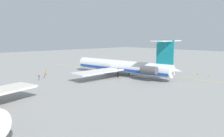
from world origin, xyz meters
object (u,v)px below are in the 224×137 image
ground_crew_near_tail (115,62)px  safety_cone_tail (197,74)px  safety_cone_nose (36,75)px  ground_crew_starboard (39,77)px  safety_cone_wingtip (209,75)px  main_jetliner (124,66)px  ground_crew_portside (46,72)px  ground_crew_near_nose (44,74)px

ground_crew_near_tail → safety_cone_tail: 38.77m
safety_cone_nose → ground_crew_near_tail: bearing=-85.3°
ground_crew_near_tail → ground_crew_starboard: 42.95m
safety_cone_nose → safety_cone_wingtip: size_ratio=1.00×
safety_cone_tail → safety_cone_wingtip: bearing=-170.2°
main_jetliner → safety_cone_tail: 25.44m
ground_crew_starboard → safety_cone_nose: ground_crew_starboard is taller
safety_cone_wingtip → ground_crew_near_tail: bearing=3.5°
ground_crew_portside → safety_cone_wingtip: (-37.93, -38.63, -0.77)m
ground_crew_portside → safety_cone_tail: bearing=-9.6°
ground_crew_portside → safety_cone_nose: 3.36m
main_jetliner → safety_cone_wingtip: size_ratio=74.03×
ground_crew_near_tail → ground_crew_portside: ground_crew_near_tail is taller
safety_cone_wingtip → safety_cone_tail: same height
ground_crew_portside → safety_cone_tail: 51.17m
main_jetliner → ground_crew_near_tail: 29.87m
main_jetliner → safety_cone_wingtip: main_jetliner is taller
main_jetliner → ground_crew_near_nose: 25.25m
ground_crew_near_tail → main_jetliner: bearing=102.9°
ground_crew_near_tail → ground_crew_starboard: ground_crew_near_tail is taller
safety_cone_tail → main_jetliner: bearing=53.1°
ground_crew_near_nose → ground_crew_portside: 5.24m
main_jetliner → ground_crew_portside: bearing=35.6°
safety_cone_wingtip → ground_crew_starboard: bearing=54.7°
ground_crew_starboard → safety_cone_tail: ground_crew_starboard is taller
ground_crew_portside → ground_crew_starboard: (-6.71, 5.43, 0.01)m
ground_crew_portside → safety_cone_wingtip: size_ratio=2.99×
ground_crew_near_tail → safety_cone_nose: (-3.21, 39.07, -0.87)m
safety_cone_nose → safety_cone_wingtip: same height
ground_crew_near_nose → ground_crew_portside: bearing=83.3°
main_jetliner → safety_cone_tail: bearing=-134.3°
ground_crew_portside → ground_crew_near_tail: bearing=39.4°
ground_crew_portside → safety_cone_tail: (-34.26, -38.00, -0.77)m
main_jetliner → ground_crew_near_nose: bearing=47.1°
ground_crew_starboard → safety_cone_tail: (-27.55, -43.43, -0.77)m
ground_crew_near_nose → safety_cone_wingtip: 53.17m
ground_crew_portside → safety_cone_nose: bearing=-169.9°
main_jetliner → ground_crew_near_tail: main_jetliner is taller
safety_cone_wingtip → safety_cone_nose: bearing=46.8°
ground_crew_starboard → safety_cone_wingtip: bearing=166.8°
ground_crew_starboard → safety_cone_tail: size_ratio=3.01×
main_jetliner → safety_cone_tail: (-15.16, -20.21, -2.96)m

